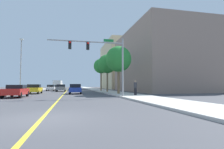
{
  "coord_description": "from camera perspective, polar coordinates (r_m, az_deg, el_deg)",
  "views": [
    {
      "loc": [
        1.14,
        -7.64,
        1.32
      ],
      "look_at": [
        6.61,
        16.73,
        2.81
      ],
      "focal_mm": 28.85,
      "sensor_mm": 36.0,
      "label": 1
    }
  ],
  "objects": [
    {
      "name": "car_gray",
      "position": [
        39.37,
        -15.85,
        -4.09
      ],
      "size": [
        1.96,
        3.87,
        1.47
      ],
      "rotation": [
        0.0,
        0.0,
        -0.01
      ],
      "color": "slate",
      "rests_on": "ground"
    },
    {
      "name": "traffic_signal_mast",
      "position": [
        19.55,
        -3.28,
        6.47
      ],
      "size": [
        8.07,
        0.36,
        6.34
      ],
      "color": "gray",
      "rests_on": "sidewalk_right"
    },
    {
      "name": "delivery_truck",
      "position": [
        63.69,
        -16.74,
        -3.05
      ],
      "size": [
        2.73,
        8.58,
        2.88
      ],
      "rotation": [
        0.0,
        0.0,
        -0.04
      ],
      "color": "silver",
      "rests_on": "ground"
    },
    {
      "name": "sidewalk_right",
      "position": [
        50.15,
        -4.58,
        -4.82
      ],
      "size": [
        3.93,
        168.0,
        0.15
      ],
      "primitive_type": "cube",
      "color": "beige",
      "rests_on": "ground"
    },
    {
      "name": "car_green",
      "position": [
        53.96,
        -17.57,
        -3.91
      ],
      "size": [
        1.95,
        3.86,
        1.35
      ],
      "rotation": [
        0.0,
        0.0,
        -0.02
      ],
      "color": "#196638",
      "rests_on": "ground"
    },
    {
      "name": "street_lamp",
      "position": [
        31.75,
        -26.93,
        3.35
      ],
      "size": [
        0.56,
        0.28,
        8.54
      ],
      "color": "gray",
      "rests_on": "sidewalk_left"
    },
    {
      "name": "ground",
      "position": [
        49.67,
        -14.01,
        -4.83
      ],
      "size": [
        192.0,
        192.0,
        0.0
      ],
      "primitive_type": "plane",
      "color": "#47474C"
    },
    {
      "name": "sidewalk_left",
      "position": [
        50.52,
        -23.35,
        -4.54
      ],
      "size": [
        3.93,
        168.0,
        0.15
      ],
      "primitive_type": "cube",
      "color": "#9E9B93",
      "rests_on": "ground"
    },
    {
      "name": "palm_mid",
      "position": [
        32.35,
        -1.5,
        3.33
      ],
      "size": [
        3.39,
        3.39,
        6.69
      ],
      "color": "brown",
      "rests_on": "sidewalk_right"
    },
    {
      "name": "building_right_near",
      "position": [
        42.36,
        15.43,
        3.96
      ],
      "size": [
        15.98,
        24.13,
        13.32
      ],
      "primitive_type": "cube",
      "color": "gray",
      "rests_on": "ground"
    },
    {
      "name": "car_yellow",
      "position": [
        30.37,
        -23.48,
        -4.22
      ],
      "size": [
        1.97,
        4.03,
        1.45
      ],
      "rotation": [
        0.0,
        0.0,
        3.14
      ],
      "color": "gold",
      "rests_on": "ground"
    },
    {
      "name": "palm_far",
      "position": [
        39.14,
        -3.5,
        2.62
      ],
      "size": [
        3.19,
        3.19,
        6.92
      ],
      "color": "brown",
      "rests_on": "sidewalk_right"
    },
    {
      "name": "palm_near",
      "position": [
        25.7,
        2.09,
        4.83
      ],
      "size": [
        3.68,
        3.68,
        6.73
      ],
      "color": "brown",
      "rests_on": "sidewalk_right"
    },
    {
      "name": "car_red",
      "position": [
        22.19,
        -28.12,
        -4.56
      ],
      "size": [
        1.89,
        4.11,
        1.37
      ],
      "rotation": [
        0.0,
        0.0,
        3.14
      ],
      "color": "red",
      "rests_on": "ground"
    },
    {
      "name": "car_blue",
      "position": [
        27.94,
        -11.51,
        -4.48
      ],
      "size": [
        1.96,
        4.07,
        1.5
      ],
      "rotation": [
        0.0,
        0.0,
        -0.04
      ],
      "color": "#1E389E",
      "rests_on": "ground"
    },
    {
      "name": "building_right_far",
      "position": [
        67.6,
        4.51,
        2.62
      ],
      "size": [
        16.02,
        22.25,
        16.81
      ],
      "primitive_type": "cube",
      "color": "beige",
      "rests_on": "ground"
    },
    {
      "name": "car_white",
      "position": [
        45.08,
        -18.79,
        -3.96
      ],
      "size": [
        1.77,
        4.21,
        1.43
      ],
      "rotation": [
        0.0,
        0.0,
        -0.01
      ],
      "color": "white",
      "rests_on": "ground"
    },
    {
      "name": "lane_marking_center",
      "position": [
        49.67,
        -14.01,
        -4.82
      ],
      "size": [
        0.16,
        144.0,
        0.01
      ],
      "primitive_type": "cube",
      "color": "yellow",
      "rests_on": "ground"
    },
    {
      "name": "pedestrian",
      "position": [
        21.71,
        7.41,
        -4.17
      ],
      "size": [
        0.38,
        0.38,
        1.75
      ],
      "rotation": [
        0.0,
        0.0,
        2.04
      ],
      "color": "black",
      "rests_on": "sidewalk_right"
    }
  ]
}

